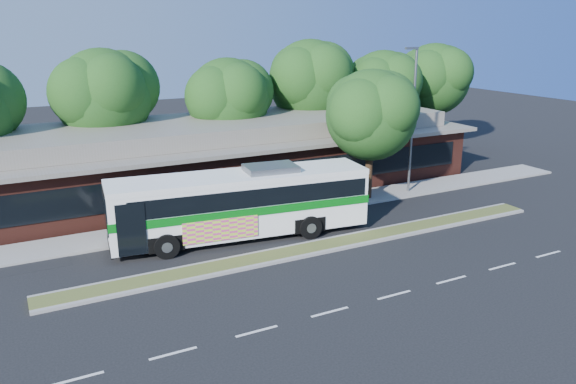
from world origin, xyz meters
The scene contains 13 objects.
ground centered at (0.00, 0.00, 0.00)m, with size 120.00×120.00×0.00m, color black.
median_strip centered at (0.00, 0.60, 0.07)m, with size 26.00×1.10×0.15m, color #434B20.
sidewalk centered at (0.00, 6.40, 0.06)m, with size 44.00×2.60×0.12m, color gray.
plaza_building centered at (0.00, 12.99, 2.13)m, with size 33.20×11.20×4.45m.
lamp_post centered at (9.56, 6.00, 4.90)m, with size 0.93×0.18×9.07m.
tree_bg_b centered at (-6.57, 16.14, 6.14)m, with size 6.69×6.00×9.00m.
tree_bg_c centered at (1.40, 15.13, 5.59)m, with size 6.24×5.60×8.26m.
tree_bg_d centered at (8.45, 16.15, 6.42)m, with size 6.91×6.20×9.37m.
tree_bg_e centered at (14.42, 15.14, 5.74)m, with size 6.47×5.80×8.50m.
tree_bg_f centered at (20.43, 16.14, 6.06)m, with size 6.69×6.00×8.92m.
transit_bus centered at (-2.86, 3.66, 2.01)m, with size 13.10×4.26×3.61m.
sedan centered at (-10.92, 9.83, 0.72)m, with size 2.02×4.96×1.44m, color #A6A8AD.
sidewalk_tree centered at (6.91, 6.20, 5.34)m, with size 6.01×5.39×7.91m.
Camera 1 is at (-13.07, -21.00, 10.31)m, focal length 35.00 mm.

